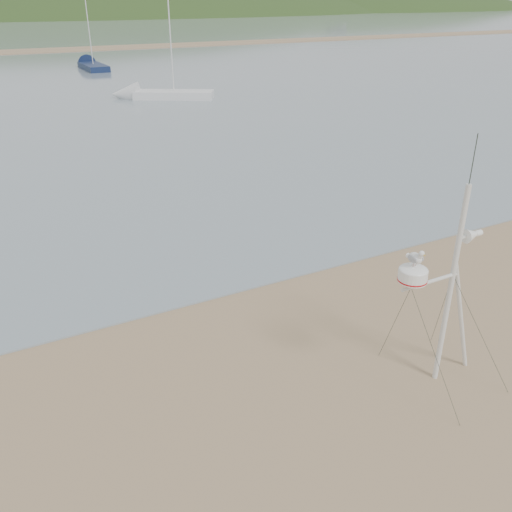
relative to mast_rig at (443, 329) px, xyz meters
name	(u,v)px	position (x,y,z in m)	size (l,w,h in m)	color
ground	(140,474)	(-5.23, 0.44, -1.05)	(560.00, 560.00, 0.00)	#8E7152
hill_ridge	(5,70)	(13.29, 235.44, -20.75)	(620.00, 180.00, 80.00)	#213716
mast_rig	(443,329)	(0.00, 0.00, 0.00)	(1.93, 2.07, 4.37)	silver
sailboat_blue_far	(89,65)	(5.46, 50.00, -0.75)	(1.77, 7.21, 7.15)	#131F42
sailboat_white_near	(148,94)	(4.83, 30.49, -0.75)	(6.67, 4.84, 6.73)	silver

